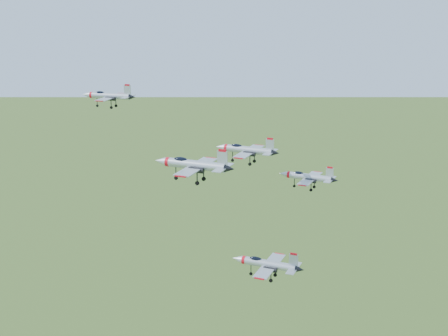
# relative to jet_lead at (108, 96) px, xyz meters

# --- Properties ---
(jet_lead) EXTENTS (11.26, 9.33, 3.01)m
(jet_lead) POSITION_rel_jet_lead_xyz_m (0.00, 0.00, 0.00)
(jet_lead) COLOR #AEB4BB
(jet_left_high) EXTENTS (11.73, 9.87, 3.15)m
(jet_left_high) POSITION_rel_jet_lead_xyz_m (28.70, -9.51, -6.87)
(jet_left_high) COLOR #AEB4BB
(jet_right_high) EXTENTS (13.29, 11.15, 3.56)m
(jet_right_high) POSITION_rel_jet_lead_xyz_m (23.02, -23.96, -5.91)
(jet_right_high) COLOR #AEB4BB
(jet_left_low) EXTENTS (10.75, 9.07, 2.89)m
(jet_left_low) POSITION_rel_jet_lead_xyz_m (39.11, -6.72, -11.90)
(jet_left_low) COLOR #AEB4BB
(jet_right_low) EXTENTS (12.54, 10.53, 3.36)m
(jet_right_low) POSITION_rel_jet_lead_xyz_m (33.72, -17.78, -23.97)
(jet_right_low) COLOR #AEB4BB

